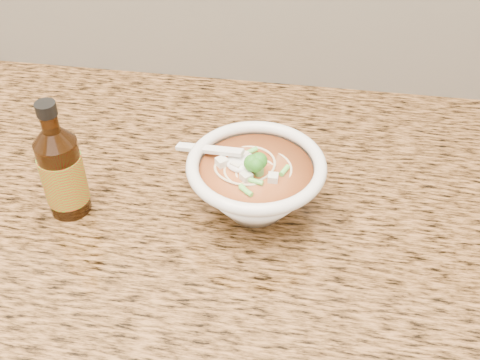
# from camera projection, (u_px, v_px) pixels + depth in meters

# --- Properties ---
(counter_slab) EXTENTS (4.00, 0.68, 0.04)m
(counter_slab) POSITION_uv_depth(u_px,v_px,m) (74.00, 202.00, 0.81)
(counter_slab) COLOR brown
(counter_slab) RESTS_ON cabinet
(soup_bowl) EXTENTS (0.19, 0.17, 0.10)m
(soup_bowl) POSITION_uv_depth(u_px,v_px,m) (256.00, 184.00, 0.75)
(soup_bowl) COLOR white
(soup_bowl) RESTS_ON counter_slab
(hot_sauce_bottle) EXTENTS (0.07, 0.07, 0.16)m
(hot_sauce_bottle) POSITION_uv_depth(u_px,v_px,m) (62.00, 172.00, 0.73)
(hot_sauce_bottle) COLOR #341907
(hot_sauce_bottle) RESTS_ON counter_slab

